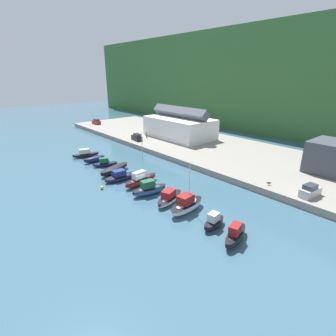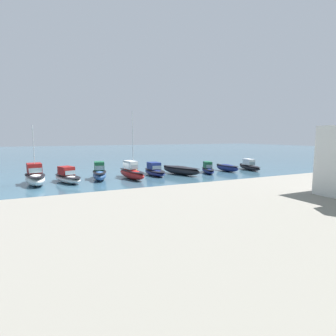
# 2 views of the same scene
# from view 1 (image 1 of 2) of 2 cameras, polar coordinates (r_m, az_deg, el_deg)

# --- Properties ---
(ground_plane) EXTENTS (320.00, 320.00, 0.00)m
(ground_plane) POSITION_cam_1_polar(r_m,az_deg,el_deg) (51.87, -6.13, -3.90)
(ground_plane) COLOR #385B70
(quay_promenade) EXTENTS (136.94, 30.33, 1.32)m
(quay_promenade) POSITION_cam_1_polar(r_m,az_deg,el_deg) (71.55, 13.80, 2.93)
(quay_promenade) COLOR gray
(quay_promenade) RESTS_ON ground_plane
(harbor_clubhouse) EXTENTS (22.37, 12.77, 9.87)m
(harbor_clubhouse) POSITION_cam_1_polar(r_m,az_deg,el_deg) (85.00, 2.50, 9.02)
(harbor_clubhouse) COLOR white
(harbor_clubhouse) RESTS_ON quay_promenade
(moored_boat_0) EXTENTS (3.11, 7.27, 2.17)m
(moored_boat_0) POSITION_cam_1_polar(r_m,az_deg,el_deg) (72.61, -17.49, 2.91)
(moored_boat_0) COLOR black
(moored_boat_0) RESTS_ON ground_plane
(moored_boat_1) EXTENTS (2.18, 5.86, 1.36)m
(moored_boat_1) POSITION_cam_1_polar(r_m,az_deg,el_deg) (67.83, -15.72, 1.89)
(moored_boat_1) COLOR navy
(moored_boat_1) RESTS_ON ground_plane
(moored_boat_2) EXTENTS (3.64, 6.21, 2.08)m
(moored_boat_2) POSITION_cam_1_polar(r_m,az_deg,el_deg) (63.95, -13.57, 1.00)
(moored_boat_2) COLOR navy
(moored_boat_2) RESTS_ON ground_plane
(moored_boat_3) EXTENTS (4.87, 8.83, 1.52)m
(moored_boat_3) POSITION_cam_1_polar(r_m,az_deg,el_deg) (59.23, -11.58, -0.29)
(moored_boat_3) COLOR black
(moored_boat_3) RESTS_ON ground_plane
(moored_boat_4) EXTENTS (2.54, 7.31, 2.21)m
(moored_boat_4) POSITION_cam_1_polar(r_m,az_deg,el_deg) (55.01, -10.36, -1.81)
(moored_boat_4) COLOR navy
(moored_boat_4) RESTS_ON ground_plane
(moored_boat_5) EXTENTS (2.90, 8.30, 10.51)m
(moored_boat_5) POSITION_cam_1_polar(r_m,az_deg,el_deg) (52.10, -5.97, -2.52)
(moored_boat_5) COLOR red
(moored_boat_5) RESTS_ON ground_plane
(moored_boat_6) EXTENTS (3.10, 7.09, 2.75)m
(moored_boat_6) POSITION_cam_1_polar(r_m,az_deg,el_deg) (47.83, -4.12, -4.63)
(moored_boat_6) COLOR #33568E
(moored_boat_6) RESTS_ON ground_plane
(moored_boat_7) EXTENTS (4.42, 7.39, 2.31)m
(moored_boat_7) POSITION_cam_1_polar(r_m,az_deg,el_deg) (44.98, 0.31, -6.49)
(moored_boat_7) COLOR silver
(moored_boat_7) RESTS_ON ground_plane
(moored_boat_8) EXTENTS (3.28, 7.48, 8.16)m
(moored_boat_8) POSITION_cam_1_polar(r_m,az_deg,el_deg) (42.11, 4.04, -8.06)
(moored_boat_8) COLOR white
(moored_boat_8) RESTS_ON ground_plane
(moored_boat_9) EXTENTS (2.29, 4.64, 2.36)m
(moored_boat_9) POSITION_cam_1_polar(r_m,az_deg,el_deg) (38.65, 9.92, -11.54)
(moored_boat_9) COLOR black
(moored_boat_9) RESTS_ON ground_plane
(moored_boat_10) EXTENTS (3.16, 6.17, 2.62)m
(moored_boat_10) POSITION_cam_1_polar(r_m,az_deg,el_deg) (36.32, 14.44, -13.95)
(moored_boat_10) COLOR black
(moored_boat_10) RESTS_ON ground_plane
(parked_car_0) EXTENTS (2.27, 4.38, 2.16)m
(parked_car_0) POSITION_cam_1_polar(r_m,az_deg,el_deg) (50.15, 28.55, -4.41)
(parked_car_0) COLOR #B7B7BC
(parked_car_0) RESTS_ON quay_promenade
(parked_car_1) EXTENTS (4.30, 2.06, 2.16)m
(parked_car_1) POSITION_cam_1_polar(r_m,az_deg,el_deg) (112.22, -15.34, 9.65)
(parked_car_1) COLOR maroon
(parked_car_1) RESTS_ON quay_promenade
(parked_car_2) EXTENTS (4.39, 2.30, 2.16)m
(parked_car_2) POSITION_cam_1_polar(r_m,az_deg,el_deg) (81.92, -6.81, 6.63)
(parked_car_2) COLOR black
(parked_car_2) RESTS_ON quay_promenade
(person_on_quay) EXTENTS (0.40, 0.40, 2.14)m
(person_on_quay) POSITION_cam_1_polar(r_m,az_deg,el_deg) (84.83, -4.67, 7.29)
(person_on_quay) COLOR #232838
(person_on_quay) RESTS_ON quay_promenade
(dog_on_quay) EXTENTS (0.76, 0.80, 0.68)m
(dog_on_quay) POSITION_cam_1_polar(r_m,az_deg,el_deg) (51.88, 21.11, -3.05)
(dog_on_quay) COLOR brown
(dog_on_quay) RESTS_ON quay_promenade
(mooring_buoy_1) EXTENTS (0.66, 0.66, 0.66)m
(mooring_buoy_1) POSITION_cam_1_polar(r_m,az_deg,el_deg) (51.58, -14.19, -4.16)
(mooring_buoy_1) COLOR yellow
(mooring_buoy_1) RESTS_ON ground_plane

